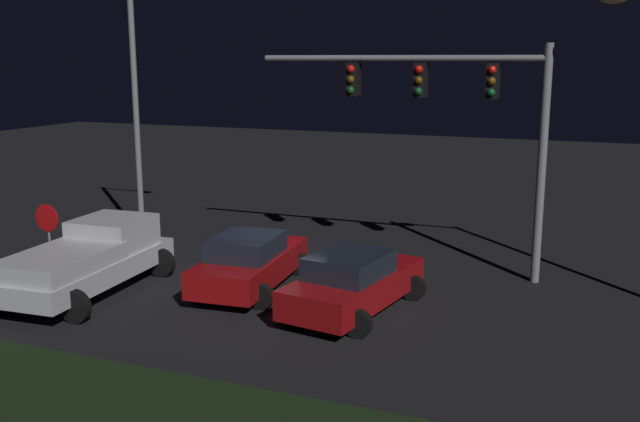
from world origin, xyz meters
The scene contains 7 objects.
ground_plane centered at (0.00, 0.00, 0.00)m, with size 80.00×80.00×0.00m, color black.
pickup_truck centered at (-4.15, -2.20, 1.00)m, with size 3.08×5.50×1.80m.
car_sedan centered at (-0.39, -0.41, 0.74)m, with size 2.71×4.53×1.51m.
car_sedan_far centered at (2.79, -1.08, 0.74)m, with size 2.94×4.63×1.51m.
traffic_signal_gantry centered at (4.26, 3.05, 4.90)m, with size 8.32×0.56×6.50m.
street_lamp_left centered at (-5.90, 3.24, 5.40)m, with size 2.83×0.44×8.61m.
stop_sign centered at (-5.69, -2.03, 1.56)m, with size 0.76×0.08×2.23m.
Camera 1 is at (8.34, -17.07, 6.11)m, focal length 40.59 mm.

